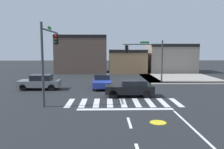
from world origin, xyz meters
TOP-DOWN VIEW (x-y plane):
  - ground_plane at (0.00, 0.00)m, footprint 120.00×120.00m
  - crosswalk_near at (0.00, -4.50)m, footprint 8.86×3.06m
  - lane_markings at (1.11, -12.02)m, footprint 6.80×20.25m
  - bike_detector_marking at (1.66, -9.50)m, footprint 0.96×0.96m
  - curb_corner_northeast at (8.49, 9.42)m, footprint 10.00×10.60m
  - storefront_row at (1.60, 18.83)m, footprint 24.09×6.25m
  - traffic_signal_southwest at (-5.90, -3.63)m, footprint 0.32×5.46m
  - traffic_signal_northeast at (3.51, 6.02)m, footprint 4.89×0.32m
  - car_black at (0.78, -2.13)m, footprint 4.24×1.78m
  - car_blue at (-1.79, 2.58)m, footprint 1.83×4.47m
  - car_gray at (-8.21, 1.67)m, footprint 4.18×1.91m

SIDE VIEW (x-z plane):
  - ground_plane at x=0.00m, z-range 0.00..0.00m
  - bike_detector_marking at x=1.66m, z-range 0.00..0.01m
  - crosswalk_near at x=0.00m, z-range 0.00..0.01m
  - lane_markings at x=1.11m, z-range 0.00..0.01m
  - curb_corner_northeast at x=8.49m, z-range 0.00..0.15m
  - car_blue at x=-1.79m, z-range 0.02..1.43m
  - car_black at x=0.78m, z-range 0.03..1.49m
  - car_gray at x=-8.21m, z-range 0.01..1.55m
  - storefront_row at x=1.60m, z-range -0.49..5.98m
  - traffic_signal_northeast at x=3.51m, z-range 0.97..6.21m
  - traffic_signal_southwest at x=-5.90m, z-range 1.18..7.30m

